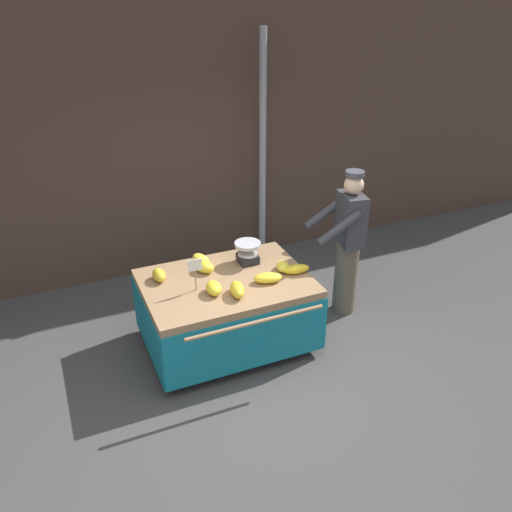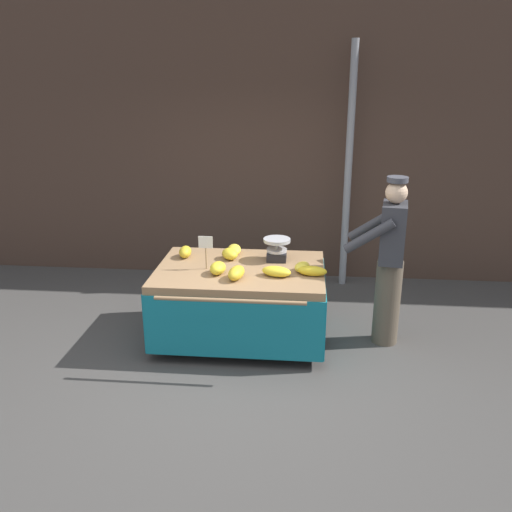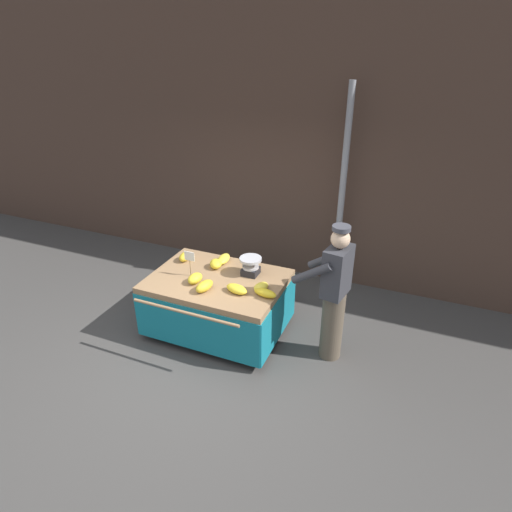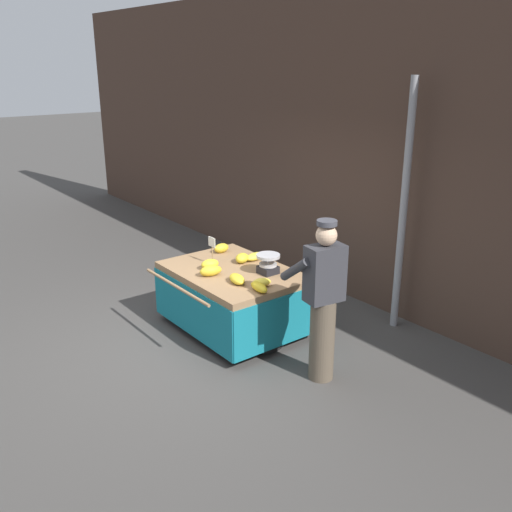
# 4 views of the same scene
# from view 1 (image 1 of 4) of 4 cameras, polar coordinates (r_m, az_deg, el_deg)

# --- Properties ---
(ground_plane) EXTENTS (60.00, 60.00, 0.00)m
(ground_plane) POSITION_cam_1_polar(r_m,az_deg,el_deg) (5.21, 0.14, -14.17)
(ground_plane) COLOR #423F3D
(back_wall) EXTENTS (16.00, 0.24, 4.14)m
(back_wall) POSITION_cam_1_polar(r_m,az_deg,el_deg) (6.71, -9.86, 15.15)
(back_wall) COLOR #473328
(back_wall) RESTS_ON ground
(street_pole) EXTENTS (0.09, 0.09, 3.01)m
(street_pole) POSITION_cam_1_polar(r_m,az_deg,el_deg) (6.89, 0.71, 11.00)
(street_pole) COLOR gray
(street_pole) RESTS_ON ground
(banana_cart) EXTENTS (1.70, 1.41, 0.78)m
(banana_cart) POSITION_cam_1_polar(r_m,az_deg,el_deg) (5.46, -3.20, -4.44)
(banana_cart) COLOR #93704C
(banana_cart) RESTS_ON ground
(weighing_scale) EXTENTS (0.28, 0.28, 0.24)m
(weighing_scale) POSITION_cam_1_polar(r_m,az_deg,el_deg) (5.62, -0.90, 0.38)
(weighing_scale) COLOR black
(weighing_scale) RESTS_ON banana_cart
(price_sign) EXTENTS (0.14, 0.01, 0.34)m
(price_sign) POSITION_cam_1_polar(r_m,az_deg,el_deg) (5.09, -6.59, -1.29)
(price_sign) COLOR #997A51
(price_sign) RESTS_ON banana_cart
(banana_bunch_0) EXTENTS (0.19, 0.29, 0.12)m
(banana_bunch_0) POSITION_cam_1_polar(r_m,az_deg,el_deg) (5.07, -2.03, -3.64)
(banana_bunch_0) COLOR gold
(banana_bunch_0) RESTS_ON banana_cart
(banana_bunch_1) EXTENTS (0.31, 0.21, 0.10)m
(banana_bunch_1) POSITION_cam_1_polar(r_m,az_deg,el_deg) (5.29, 1.30, -2.37)
(banana_bunch_1) COLOR yellow
(banana_bunch_1) RESTS_ON banana_cart
(banana_bunch_2) EXTENTS (0.13, 0.22, 0.12)m
(banana_bunch_2) POSITION_cam_1_polar(r_m,az_deg,el_deg) (5.40, -10.43, -2.04)
(banana_bunch_2) COLOR gold
(banana_bunch_2) RESTS_ON banana_cart
(banana_bunch_3) EXTENTS (0.24, 0.26, 0.12)m
(banana_bunch_3) POSITION_cam_1_polar(r_m,az_deg,el_deg) (5.49, -5.55, -1.18)
(banana_bunch_3) COLOR yellow
(banana_bunch_3) RESTS_ON banana_cart
(banana_bunch_4) EXTENTS (0.20, 0.24, 0.09)m
(banana_bunch_4) POSITION_cam_1_polar(r_m,az_deg,el_deg) (5.51, 2.89, -1.12)
(banana_bunch_4) COLOR yellow
(banana_bunch_4) RESTS_ON banana_cart
(banana_bunch_5) EXTENTS (0.30, 0.15, 0.10)m
(banana_bunch_5) POSITION_cam_1_polar(r_m,az_deg,el_deg) (5.46, 4.35, -1.43)
(banana_bunch_5) COLOR gold
(banana_bunch_5) RESTS_ON banana_cart
(banana_bunch_6) EXTENTS (0.18, 0.31, 0.09)m
(banana_bunch_6) POSITION_cam_1_polar(r_m,az_deg,el_deg) (5.66, -5.94, -0.42)
(banana_bunch_6) COLOR yellow
(banana_bunch_6) RESTS_ON banana_cart
(banana_bunch_7) EXTENTS (0.17, 0.24, 0.12)m
(banana_bunch_7) POSITION_cam_1_polar(r_m,az_deg,el_deg) (5.11, -4.59, -3.47)
(banana_bunch_7) COLOR yellow
(banana_bunch_7) RESTS_ON banana_cart
(vendor_person) EXTENTS (0.63, 0.58, 1.71)m
(vendor_person) POSITION_cam_1_polar(r_m,az_deg,el_deg) (5.96, 9.82, 1.30)
(vendor_person) COLOR brown
(vendor_person) RESTS_ON ground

